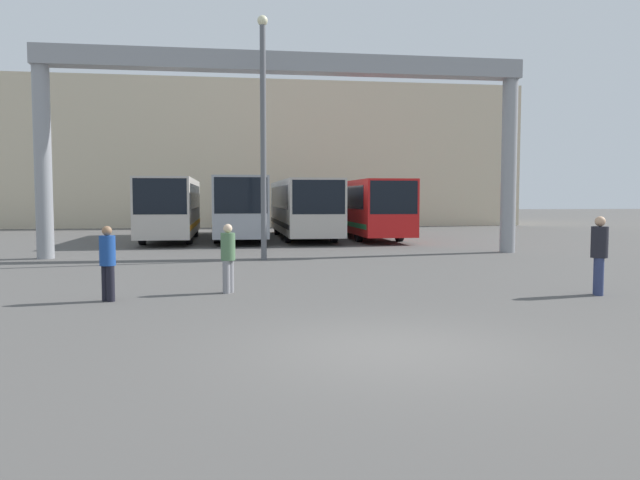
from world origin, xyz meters
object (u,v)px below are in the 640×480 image
Objects in this scene: bus_slot_1 at (238,204)px; bus_slot_0 at (171,205)px; bus_slot_2 at (303,205)px; pedestrian_near_center at (108,261)px; pedestrian_near_left at (599,253)px; bus_slot_3 at (364,205)px; lamp_post at (263,129)px; pedestrian_mid_right at (228,256)px.

bus_slot_0 is at bearing -165.31° from bus_slot_1.
pedestrian_near_center is at bearing -108.41° from bus_slot_2.
bus_slot_1 reaches higher than bus_slot_2.
bus_slot_1 is at bearing 14.69° from bus_slot_0.
bus_slot_2 is at bearing 33.78° from pedestrian_near_left.
bus_slot_2 reaches higher than pedestrian_near_left.
bus_slot_3 is 13.61m from lamp_post.
pedestrian_near_center is at bearing -114.76° from lamp_post.
pedestrian_near_center is (-6.55, -19.68, -0.93)m from bus_slot_2.
bus_slot_0 is 0.86× the size of bus_slot_1.
pedestrian_near_left is at bearing -52.01° from lamp_post.
lamp_post is (0.66, -11.80, 2.74)m from bus_slot_1.
pedestrian_mid_right is 2.64m from pedestrian_near_center.
bus_slot_3 is 20.61m from pedestrian_mid_right.
bus_slot_0 is 3.55m from bus_slot_1.
bus_slot_2 is 12.14m from lamp_post.
pedestrian_near_center is at bearing 141.55° from pedestrian_mid_right.
bus_slot_3 is 20.77m from pedestrian_near_left.
pedestrian_near_left is 0.21× the size of lamp_post.
pedestrian_mid_right is at bearing -111.26° from bus_slot_3.
pedestrian_mid_right is 0.90× the size of pedestrian_near_left.
bus_slot_0 is at bearing -175.16° from bus_slot_2.
pedestrian_near_center is at bearing -89.06° from bus_slot_0.
pedestrian_near_left reaches higher than pedestrian_near_center.
pedestrian_mid_right is at bearing -81.20° from bus_slot_0.
bus_slot_1 is 1.49× the size of lamp_post.
bus_slot_3 is 7.83× the size of pedestrian_mid_right.
pedestrian_near_center is (0.31, -19.10, -0.94)m from bus_slot_0.
bus_slot_0 is 10.34m from bus_slot_3.
bus_slot_2 is 6.68× the size of pedestrian_near_left.
bus_slot_2 is 1.41× the size of lamp_post.
bus_slot_3 is 7.01× the size of pedestrian_near_left.
bus_slot_1 is at bearing -57.19° from pedestrian_near_center.
bus_slot_3 is at bearing 62.22° from lamp_post.
bus_slot_2 is at bearing 4.84° from bus_slot_0.
bus_slot_1 is 1.00× the size of bus_slot_3.
pedestrian_near_left is at bearing -69.76° from bus_slot_1.
lamp_post is (-6.99, 8.95, 3.63)m from pedestrian_near_left.
bus_slot_3 is 1.48× the size of lamp_post.
pedestrian_mid_right is (2.83, -18.31, -0.95)m from bus_slot_0.
pedestrian_near_left is at bearing -87.83° from bus_slot_3.
bus_slot_2 is 3.45m from bus_slot_3.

